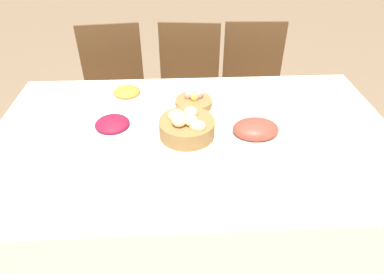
# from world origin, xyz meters

# --- Properties ---
(ground_plane) EXTENTS (12.00, 12.00, 0.00)m
(ground_plane) POSITION_xyz_m (0.00, 0.00, 0.00)
(ground_plane) COLOR #7F664C
(dining_table) EXTENTS (1.81, 1.09, 0.74)m
(dining_table) POSITION_xyz_m (0.00, 0.00, 0.37)
(dining_table) COLOR silver
(dining_table) RESTS_ON ground
(chair_far_right) EXTENTS (0.44, 0.44, 0.90)m
(chair_far_right) POSITION_xyz_m (0.47, 0.91, 0.49)
(chair_far_right) COLOR brown
(chair_far_right) RESTS_ON ground
(chair_far_center) EXTENTS (0.46, 0.46, 0.90)m
(chair_far_center) POSITION_xyz_m (0.01, 0.91, 0.49)
(chair_far_center) COLOR brown
(chair_far_center) RESTS_ON ground
(chair_far_left) EXTENTS (0.46, 0.46, 0.90)m
(chair_far_left) POSITION_xyz_m (-0.50, 0.91, 0.49)
(chair_far_left) COLOR brown
(chair_far_left) RESTS_ON ground
(bread_basket) EXTENTS (0.24, 0.24, 0.12)m
(bread_basket) POSITION_xyz_m (-0.03, -0.01, 0.79)
(bread_basket) COLOR olive
(bread_basket) RESTS_ON dining_table
(egg_basket) EXTENTS (0.18, 0.18, 0.08)m
(egg_basket) POSITION_xyz_m (0.01, 0.24, 0.77)
(egg_basket) COLOR olive
(egg_basket) RESTS_ON dining_table
(ham_platter) EXTENTS (0.31, 0.22, 0.08)m
(ham_platter) POSITION_xyz_m (0.27, -0.03, 0.77)
(ham_platter) COLOR silver
(ham_platter) RESTS_ON dining_table
(beet_salad_bowl) EXTENTS (0.18, 0.18, 0.08)m
(beet_salad_bowl) POSITION_xyz_m (-0.35, 0.01, 0.78)
(beet_salad_bowl) COLOR silver
(beet_salad_bowl) RESTS_ON dining_table
(carrot_bowl) EXTENTS (0.15, 0.15, 0.10)m
(carrot_bowl) POSITION_xyz_m (-0.31, 0.25, 0.79)
(carrot_bowl) COLOR silver
(carrot_bowl) RESTS_ON dining_table
(dinner_plate) EXTENTS (0.25, 0.25, 0.01)m
(dinner_plate) POSITION_xyz_m (-0.08, -0.39, 0.74)
(dinner_plate) COLOR silver
(dinner_plate) RESTS_ON dining_table
(fork) EXTENTS (0.02, 0.18, 0.00)m
(fork) POSITION_xyz_m (-0.23, -0.39, 0.74)
(fork) COLOR silver
(fork) RESTS_ON dining_table
(knife) EXTENTS (0.02, 0.18, 0.00)m
(knife) POSITION_xyz_m (0.07, -0.39, 0.74)
(knife) COLOR silver
(knife) RESTS_ON dining_table
(spoon) EXTENTS (0.02, 0.18, 0.00)m
(spoon) POSITION_xyz_m (0.10, -0.39, 0.74)
(spoon) COLOR silver
(spoon) RESTS_ON dining_table
(drinking_cup) EXTENTS (0.07, 0.07, 0.08)m
(drinking_cup) POSITION_xyz_m (0.16, -0.25, 0.78)
(drinking_cup) COLOR silver
(drinking_cup) RESTS_ON dining_table
(butter_dish) EXTENTS (0.14, 0.09, 0.03)m
(butter_dish) POSITION_xyz_m (-0.37, -0.19, 0.76)
(butter_dish) COLOR silver
(butter_dish) RESTS_ON dining_table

